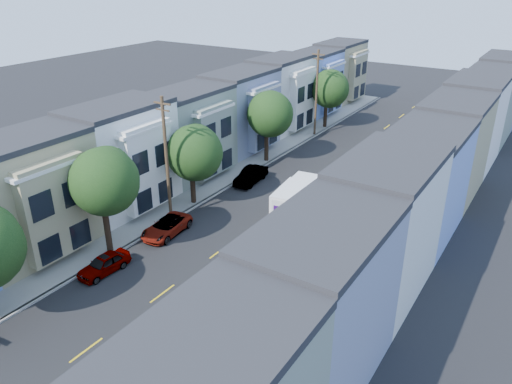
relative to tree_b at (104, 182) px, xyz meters
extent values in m
plane|color=black|center=(6.30, 4.23, -5.60)|extent=(160.00, 160.00, 0.00)
cube|color=black|center=(6.30, 19.23, -5.59)|extent=(12.00, 70.00, 0.02)
cube|color=gray|center=(0.25, 19.23, -5.52)|extent=(0.30, 70.00, 0.15)
cube|color=gray|center=(12.35, 19.23, -5.52)|extent=(0.30, 70.00, 0.15)
cube|color=gray|center=(-1.05, 19.23, -5.52)|extent=(2.60, 70.00, 0.15)
cube|color=gray|center=(13.65, 19.23, -5.52)|extent=(2.60, 70.00, 0.15)
cube|color=gold|center=(6.30, 19.23, -5.60)|extent=(0.12, 70.00, 0.01)
cube|color=#839EE1|center=(-4.85, 19.23, -5.60)|extent=(5.00, 70.00, 8.50)
cube|color=#839EE1|center=(17.45, 19.23, -5.60)|extent=(5.00, 70.00, 8.50)
cylinder|color=black|center=(-0.30, 0.00, -3.61)|extent=(0.44, 0.44, 3.98)
sphere|color=#315A20|center=(0.00, 0.00, 0.03)|extent=(4.70, 4.70, 4.70)
cylinder|color=black|center=(-0.30, 9.49, -4.05)|extent=(0.44, 0.44, 3.11)
sphere|color=#315A20|center=(0.00, 9.49, -0.85)|extent=(4.70, 4.70, 4.70)
cylinder|color=black|center=(-0.30, 21.55, -3.83)|extent=(0.44, 0.44, 3.54)
sphere|color=#315A20|center=(0.00, 21.55, -0.42)|extent=(4.70, 4.70, 4.70)
cylinder|color=black|center=(-0.30, 35.76, -3.91)|extent=(0.44, 0.44, 3.38)
sphere|color=#315A20|center=(0.00, 35.76, -0.58)|extent=(4.70, 4.70, 4.70)
cylinder|color=black|center=(12.90, 33.96, -4.31)|extent=(0.44, 0.44, 2.59)
sphere|color=#315A20|center=(13.20, 33.96, -1.93)|extent=(3.10, 3.10, 3.10)
cylinder|color=#42301E|center=(0.00, 6.23, -0.60)|extent=(0.26, 0.26, 10.00)
cube|color=#42301E|center=(0.00, 6.23, 4.00)|extent=(1.60, 0.12, 0.12)
cylinder|color=#42301E|center=(0.00, 32.23, -0.60)|extent=(0.26, 0.26, 10.00)
cube|color=#42301E|center=(0.00, 32.23, 4.00)|extent=(1.60, 0.12, 0.12)
cube|color=silver|center=(8.51, 11.06, -3.78)|extent=(2.34, 4.19, 2.29)
cube|color=silver|center=(8.51, 14.13, -3.87)|extent=(2.34, 1.95, 2.11)
cube|color=black|center=(8.51, 11.94, -5.04)|extent=(2.15, 6.02, 0.23)
cube|color=#2D0A51|center=(8.17, 8.96, -3.50)|extent=(0.88, 0.04, 0.43)
cube|color=#198C1E|center=(8.95, 8.96, -3.50)|extent=(0.68, 0.04, 0.43)
cylinder|color=black|center=(7.46, 9.91, -5.16)|extent=(0.27, 0.88, 0.88)
cylinder|color=black|center=(9.57, 9.91, -5.16)|extent=(0.27, 0.88, 0.88)
cylinder|color=black|center=(7.46, 13.84, -5.16)|extent=(0.27, 0.88, 0.88)
cylinder|color=black|center=(9.57, 13.84, -5.16)|extent=(0.27, 0.88, 0.88)
imported|color=black|center=(9.07, 18.13, -4.93)|extent=(2.24, 4.79, 1.33)
imported|color=black|center=(1.40, -2.04, -4.96)|extent=(1.75, 4.02, 1.27)
imported|color=#B1B1B1|center=(1.40, 4.14, -4.97)|extent=(2.50, 4.72, 1.26)
imported|color=#4A0A0D|center=(1.40, 15.95, -4.88)|extent=(1.83, 4.41, 1.44)
imported|color=#595959|center=(11.20, -2.87, -4.95)|extent=(2.45, 4.77, 1.29)
imported|color=silver|center=(11.20, 1.86, -4.90)|extent=(2.06, 4.46, 1.40)
imported|color=black|center=(11.20, 20.80, -4.93)|extent=(2.02, 4.49, 1.33)
imported|color=#071931|center=(11.20, 31.29, -4.91)|extent=(2.11, 4.67, 1.38)
camera|label=1|loc=(25.21, -20.40, 13.30)|focal=35.00mm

